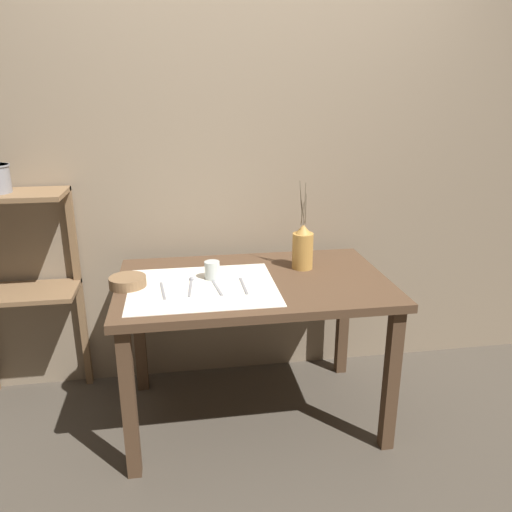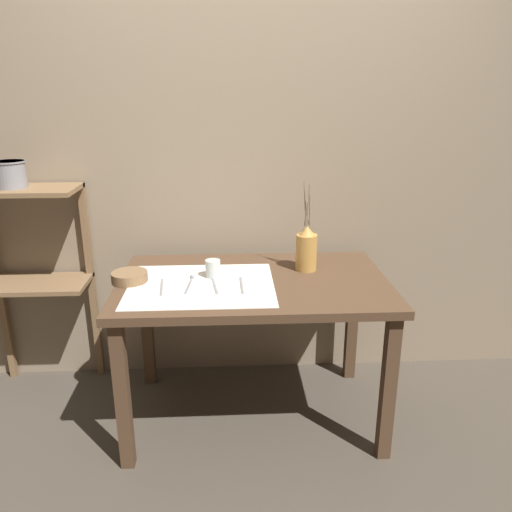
# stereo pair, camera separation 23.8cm
# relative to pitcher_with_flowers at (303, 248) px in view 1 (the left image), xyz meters

# --- Properties ---
(ground_plane) EXTENTS (12.00, 12.00, 0.00)m
(ground_plane) POSITION_rel_pitcher_with_flowers_xyz_m (-0.27, -0.13, -0.87)
(ground_plane) COLOR #473F35
(stone_wall_back) EXTENTS (7.00, 0.06, 2.40)m
(stone_wall_back) POSITION_rel_pitcher_with_flowers_xyz_m (-0.27, 0.39, 0.33)
(stone_wall_back) COLOR gray
(stone_wall_back) RESTS_ON ground_plane
(wooden_table) EXTENTS (1.30, 0.82, 0.77)m
(wooden_table) POSITION_rel_pitcher_with_flowers_xyz_m (-0.27, -0.13, -0.20)
(wooden_table) COLOR #4C3523
(wooden_table) RESTS_ON ground_plane
(wooden_shelf_unit) EXTENTS (0.55, 0.30, 1.17)m
(wooden_shelf_unit) POSITION_rel_pitcher_with_flowers_xyz_m (-1.44, 0.23, -0.06)
(wooden_shelf_unit) COLOR brown
(wooden_shelf_unit) RESTS_ON ground_plane
(linen_cloth) EXTENTS (0.68, 0.56, 0.00)m
(linen_cloth) POSITION_rel_pitcher_with_flowers_xyz_m (-0.52, -0.19, -0.11)
(linen_cloth) COLOR silver
(linen_cloth) RESTS_ON wooden_table
(pitcher_with_flowers) EXTENTS (0.11, 0.11, 0.45)m
(pitcher_with_flowers) POSITION_rel_pitcher_with_flowers_xyz_m (0.00, 0.00, 0.00)
(pitcher_with_flowers) COLOR #B7843D
(pitcher_with_flowers) RESTS_ON wooden_table
(wooden_bowl) EXTENTS (0.17, 0.17, 0.05)m
(wooden_bowl) POSITION_rel_pitcher_with_flowers_xyz_m (-0.87, -0.13, -0.08)
(wooden_bowl) COLOR brown
(wooden_bowl) RESTS_ON wooden_table
(glass_tumbler_near) EXTENTS (0.07, 0.07, 0.09)m
(glass_tumbler_near) POSITION_rel_pitcher_with_flowers_xyz_m (-0.47, -0.09, -0.06)
(glass_tumbler_near) COLOR #B7C1BC
(glass_tumbler_near) RESTS_ON wooden_table
(fork_inner) EXTENTS (0.03, 0.21, 0.00)m
(fork_inner) POSITION_rel_pitcher_with_flowers_xyz_m (-0.70, -0.21, -0.10)
(fork_inner) COLOR gray
(fork_inner) RESTS_ON wooden_table
(spoon_outer) EXTENTS (0.04, 0.22, 0.02)m
(spoon_outer) POSITION_rel_pitcher_with_flowers_xyz_m (-0.57, -0.14, -0.10)
(spoon_outer) COLOR gray
(spoon_outer) RESTS_ON wooden_table
(fork_outer) EXTENTS (0.04, 0.21, 0.00)m
(fork_outer) POSITION_rel_pitcher_with_flowers_xyz_m (-0.46, -0.21, -0.10)
(fork_outer) COLOR gray
(fork_outer) RESTS_ON wooden_table
(knife_center) EXTENTS (0.02, 0.21, 0.00)m
(knife_center) POSITION_rel_pitcher_with_flowers_xyz_m (-0.33, -0.21, -0.10)
(knife_center) COLOR gray
(knife_center) RESTS_ON wooden_table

